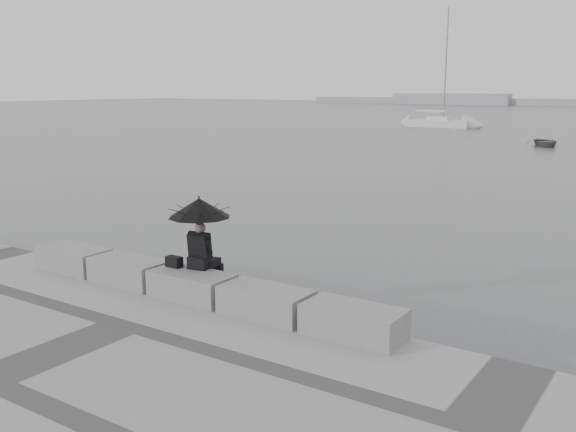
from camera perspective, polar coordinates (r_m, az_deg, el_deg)
The scene contains 10 objects.
ground at distance 12.71m, azimuth -7.05°, elevation -8.86°, with size 360.00×360.00×0.00m, color #494C4F.
stone_block_far_left at distance 14.58m, azimuth -18.50°, elevation -3.63°, with size 1.60×0.80×0.50m, color slate.
stone_block_left at distance 13.31m, azimuth -13.98°, elevation -4.78°, with size 1.60×0.80×0.50m, color slate.
stone_block_centre at distance 12.15m, azimuth -8.53°, elevation -6.13°, with size 1.60×0.80×0.50m, color slate.
stone_block_right at distance 11.13m, azimuth -1.96°, elevation -7.66°, with size 1.60×0.80×0.50m, color slate.
stone_block_far_right at distance 10.28m, azimuth 5.86°, elevation -9.34°, with size 1.60×0.80×0.50m, color slate.
seated_person at distance 12.11m, azimuth -7.91°, elevation -0.02°, with size 1.18×1.18×1.39m.
bag at distance 12.48m, azimuth -10.09°, elevation -4.02°, with size 0.31×0.18×0.20m, color black.
sailboat_left at distance 73.81m, azimuth 13.30°, elevation 8.10°, with size 7.40×2.86×12.90m.
dinghy at distance 52.36m, azimuth 21.89°, elevation 6.10°, with size 3.47×1.47×0.59m, color slate.
Camera 1 is at (7.86, -8.98, 4.38)m, focal length 40.00 mm.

